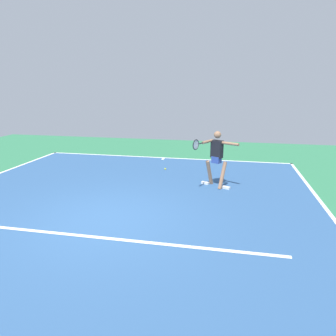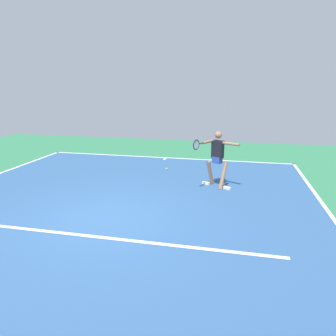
# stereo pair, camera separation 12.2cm
# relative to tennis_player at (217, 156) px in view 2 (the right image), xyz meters

# --- Properties ---
(ground_plane) EXTENTS (21.87, 21.87, 0.00)m
(ground_plane) POSITION_rel_tennis_player_xyz_m (2.35, 2.89, -0.97)
(ground_plane) COLOR #2D754C
(court_surface) EXTENTS (10.43, 12.86, 0.00)m
(court_surface) POSITION_rel_tennis_player_xyz_m (2.35, 2.89, -0.97)
(court_surface) COLOR #2D5484
(court_surface) RESTS_ON ground_plane
(court_line_baseline_near) EXTENTS (10.43, 0.10, 0.01)m
(court_line_baseline_near) POSITION_rel_tennis_player_xyz_m (2.35, -3.49, -0.96)
(court_line_baseline_near) COLOR white
(court_line_baseline_near) RESTS_ON ground_plane
(court_line_service) EXTENTS (7.82, 0.10, 0.01)m
(court_line_service) POSITION_rel_tennis_player_xyz_m (2.35, 3.74, -0.96)
(court_line_service) COLOR white
(court_line_service) RESTS_ON ground_plane
(court_line_centre_mark) EXTENTS (0.10, 0.30, 0.01)m
(court_line_centre_mark) POSITION_rel_tennis_player_xyz_m (2.35, -3.29, -0.96)
(court_line_centre_mark) COLOR white
(court_line_centre_mark) RESTS_ON ground_plane
(tennis_player) EXTENTS (1.26, 1.13, 1.71)m
(tennis_player) POSITION_rel_tennis_player_xyz_m (0.00, 0.00, 0.00)
(tennis_player) COLOR #9E7051
(tennis_player) RESTS_ON ground_plane
(tennis_ball_by_sideline) EXTENTS (0.07, 0.07, 0.07)m
(tennis_ball_by_sideline) POSITION_rel_tennis_player_xyz_m (0.09, -2.89, -0.93)
(tennis_ball_by_sideline) COLOR #CCE033
(tennis_ball_by_sideline) RESTS_ON ground_plane
(tennis_ball_centre_court) EXTENTS (0.07, 0.07, 0.07)m
(tennis_ball_centre_court) POSITION_rel_tennis_player_xyz_m (1.89, -1.60, -0.93)
(tennis_ball_centre_court) COLOR yellow
(tennis_ball_centre_court) RESTS_ON ground_plane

